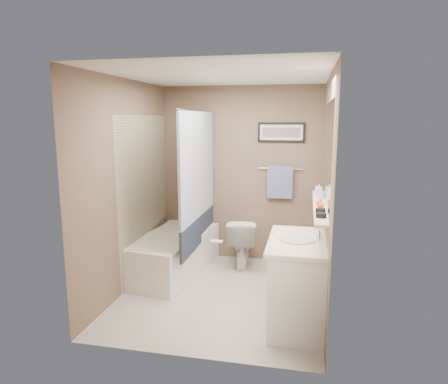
% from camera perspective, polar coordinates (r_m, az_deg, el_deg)
% --- Properties ---
extents(ground, '(2.50, 2.50, 0.00)m').
position_cam_1_polar(ground, '(4.67, -0.39, -14.34)').
color(ground, beige).
rests_on(ground, ground).
extents(ceiling, '(2.20, 2.50, 0.04)m').
position_cam_1_polar(ceiling, '(4.27, -0.43, 16.11)').
color(ceiling, white).
rests_on(ceiling, wall_back).
extents(wall_back, '(2.20, 0.04, 2.40)m').
position_cam_1_polar(wall_back, '(5.50, 2.31, 2.50)').
color(wall_back, brown).
rests_on(wall_back, ground).
extents(wall_front, '(2.20, 0.04, 2.40)m').
position_cam_1_polar(wall_front, '(3.15, -5.17, -3.54)').
color(wall_front, brown).
rests_on(wall_front, ground).
extents(wall_left, '(0.04, 2.50, 2.40)m').
position_cam_1_polar(wall_left, '(4.66, -13.51, 0.77)').
color(wall_left, brown).
rests_on(wall_left, ground).
extents(wall_right, '(0.04, 2.50, 2.40)m').
position_cam_1_polar(wall_right, '(4.22, 14.08, -0.23)').
color(wall_right, brown).
rests_on(wall_right, ground).
extents(tile_surround, '(0.02, 1.55, 2.00)m').
position_cam_1_polar(tile_surround, '(5.15, -11.17, -0.51)').
color(tile_surround, tan).
rests_on(tile_surround, wall_left).
extents(curtain_rod, '(0.02, 1.55, 0.02)m').
position_cam_1_polar(curtain_rod, '(4.83, -3.88, 11.49)').
color(curtain_rod, silver).
rests_on(curtain_rod, wall_left).
extents(curtain_upper, '(0.03, 1.45, 1.28)m').
position_cam_1_polar(curtain_upper, '(4.86, -3.78, 3.81)').
color(curtain_upper, silver).
rests_on(curtain_upper, curtain_rod).
extents(curtain_lower, '(0.03, 1.45, 0.36)m').
position_cam_1_polar(curtain_lower, '(5.02, -3.67, -5.54)').
color(curtain_lower, '#222E40').
rests_on(curtain_lower, curtain_rod).
extents(mirror, '(0.02, 1.60, 1.00)m').
position_cam_1_polar(mirror, '(4.02, 14.56, 5.27)').
color(mirror, silver).
rests_on(mirror, wall_right).
extents(shelf, '(0.12, 1.60, 0.03)m').
position_cam_1_polar(shelf, '(4.09, 13.46, -1.97)').
color(shelf, silver).
rests_on(shelf, wall_right).
extents(towel_bar, '(0.60, 0.02, 0.02)m').
position_cam_1_polar(towel_bar, '(5.41, 8.05, 3.34)').
color(towel_bar, silver).
rests_on(towel_bar, wall_back).
extents(towel, '(0.34, 0.05, 0.44)m').
position_cam_1_polar(towel, '(5.42, 7.98, 1.42)').
color(towel, '#909CD2').
rests_on(towel, towel_bar).
extents(art_frame, '(0.62, 0.02, 0.26)m').
position_cam_1_polar(art_frame, '(5.39, 8.19, 8.42)').
color(art_frame, black).
rests_on(art_frame, wall_back).
extents(art_mat, '(0.56, 0.00, 0.20)m').
position_cam_1_polar(art_mat, '(5.38, 8.18, 8.42)').
color(art_mat, white).
rests_on(art_mat, art_frame).
extents(art_image, '(0.50, 0.00, 0.13)m').
position_cam_1_polar(art_image, '(5.38, 8.18, 8.42)').
color(art_image, '#595959').
rests_on(art_image, art_mat).
extents(door, '(0.80, 0.02, 2.00)m').
position_cam_1_polar(door, '(3.08, 4.76, -7.72)').
color(door, silver).
rests_on(door, wall_front).
extents(door_handle, '(0.10, 0.02, 0.02)m').
position_cam_1_polar(door_handle, '(3.18, -1.07, -7.08)').
color(door_handle, silver).
rests_on(door_handle, door).
extents(bathtub, '(0.90, 1.58, 0.50)m').
position_cam_1_polar(bathtub, '(5.23, -7.34, -8.73)').
color(bathtub, white).
rests_on(bathtub, ground).
extents(tub_rim, '(0.56, 1.36, 0.02)m').
position_cam_1_polar(tub_rim, '(5.15, -7.40, -6.10)').
color(tub_rim, silver).
rests_on(tub_rim, bathtub).
extents(toilet, '(0.45, 0.70, 0.67)m').
position_cam_1_polar(toilet, '(5.37, 2.57, -7.16)').
color(toilet, white).
rests_on(toilet, ground).
extents(vanity, '(0.51, 0.90, 0.80)m').
position_cam_1_polar(vanity, '(3.98, 10.42, -12.80)').
color(vanity, white).
rests_on(vanity, ground).
extents(countertop, '(0.54, 0.96, 0.04)m').
position_cam_1_polar(countertop, '(3.83, 10.48, -7.01)').
color(countertop, white).
rests_on(countertop, vanity).
extents(sink_basin, '(0.34, 0.34, 0.01)m').
position_cam_1_polar(sink_basin, '(3.82, 10.34, -6.61)').
color(sink_basin, silver).
rests_on(sink_basin, countertop).
extents(faucet_spout, '(0.02, 0.02, 0.10)m').
position_cam_1_polar(faucet_spout, '(3.81, 13.38, -6.11)').
color(faucet_spout, silver).
rests_on(faucet_spout, countertop).
extents(faucet_knob, '(0.05, 0.05, 0.05)m').
position_cam_1_polar(faucet_knob, '(3.92, 13.33, -5.98)').
color(faucet_knob, silver).
rests_on(faucet_knob, countertop).
extents(candle_bowl_near, '(0.09, 0.09, 0.04)m').
position_cam_1_polar(candle_bowl_near, '(3.56, 13.70, -3.24)').
color(candle_bowl_near, black).
rests_on(candle_bowl_near, shelf).
extents(candle_bowl_far, '(0.09, 0.09, 0.04)m').
position_cam_1_polar(candle_bowl_far, '(3.74, 13.62, -2.58)').
color(candle_bowl_far, black).
rests_on(candle_bowl_far, shelf).
extents(hair_brush_front, '(0.07, 0.22, 0.04)m').
position_cam_1_polar(hair_brush_front, '(4.02, 13.51, -1.65)').
color(hair_brush_front, '#D25F1D').
rests_on(hair_brush_front, shelf).
extents(hair_brush_back, '(0.06, 0.22, 0.04)m').
position_cam_1_polar(hair_brush_back, '(4.08, 13.48, -1.47)').
color(hair_brush_back, '#CE441D').
rests_on(hair_brush_back, shelf).
extents(pink_comb, '(0.04, 0.16, 0.01)m').
position_cam_1_polar(pink_comb, '(4.28, 13.41, -1.16)').
color(pink_comb, '#FE9BC4').
rests_on(pink_comb, shelf).
extents(glass_jar, '(0.08, 0.08, 0.10)m').
position_cam_1_polar(glass_jar, '(4.57, 13.34, 0.15)').
color(glass_jar, white).
rests_on(glass_jar, shelf).
extents(soap_bottle, '(0.07, 0.07, 0.14)m').
position_cam_1_polar(soap_bottle, '(4.44, 13.39, 0.15)').
color(soap_bottle, '#999999').
rests_on(soap_bottle, shelf).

